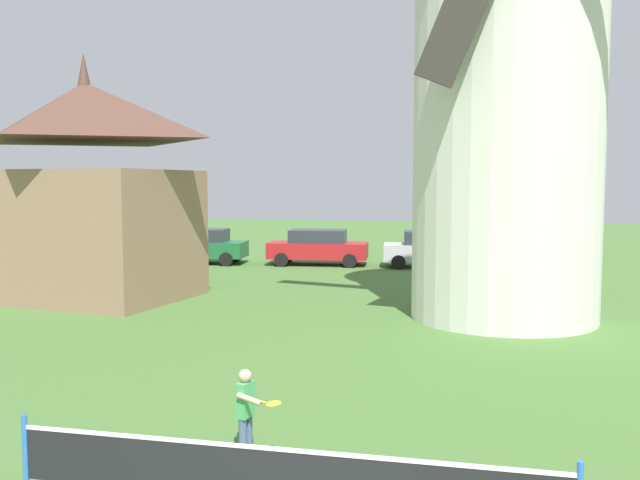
% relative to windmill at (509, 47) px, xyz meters
% --- Properties ---
extents(windmill, '(9.18, 5.59, 14.89)m').
position_rel_windmill_xyz_m(windmill, '(0.00, 0.00, 0.00)').
color(windmill, silver).
rests_on(windmill, ground_plane).
extents(tennis_net, '(5.69, 0.06, 1.10)m').
position_rel_windmill_xyz_m(tennis_net, '(-2.81, -12.05, -6.44)').
color(tennis_net, blue).
rests_on(tennis_net, ground_plane).
extents(player_far, '(0.68, 0.61, 1.16)m').
position_rel_windmill_xyz_m(player_far, '(-3.79, -10.08, -6.46)').
color(player_far, slate).
rests_on(player_far, ground_plane).
extents(parked_car_green, '(4.01, 2.15, 1.56)m').
position_rel_windmill_xyz_m(parked_car_green, '(-12.56, 9.79, -6.32)').
color(parked_car_green, '#1E6638').
rests_on(parked_car_green, ground_plane).
extents(parked_car_red, '(4.49, 2.15, 1.56)m').
position_rel_windmill_xyz_m(parked_car_red, '(-7.35, 10.38, -6.31)').
color(parked_car_red, red).
rests_on(parked_car_red, ground_plane).
extents(parked_car_silver, '(4.07, 2.18, 1.56)m').
position_rel_windmill_xyz_m(parked_car_silver, '(-2.45, 10.56, -6.32)').
color(parked_car_silver, silver).
rests_on(parked_car_silver, ground_plane).
extents(chapel, '(6.94, 5.54, 7.60)m').
position_rel_windmill_xyz_m(chapel, '(-12.56, 0.55, -3.85)').
color(chapel, '#937056').
rests_on(chapel, ground_plane).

